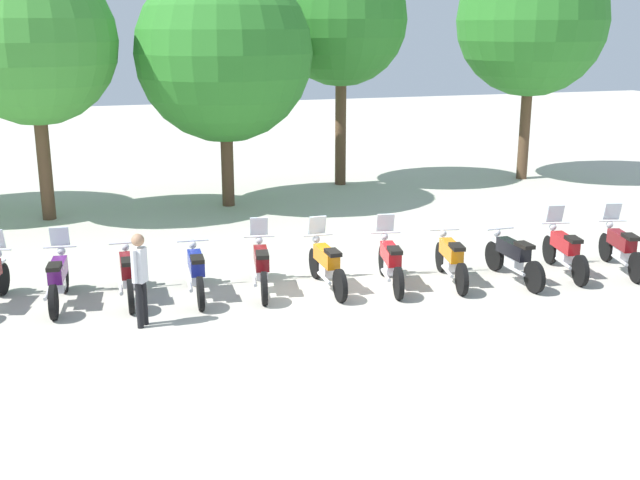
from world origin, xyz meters
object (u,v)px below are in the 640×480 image
(motorcycle_6, at_px, (390,261))
(tree_3, at_px, (341,20))
(motorcycle_4, at_px, (261,266))
(tree_2, at_px, (224,53))
(tree_4, at_px, (532,21))
(motorcycle_1, at_px, (58,278))
(motorcycle_2, at_px, (128,274))
(motorcycle_5, at_px, (326,264))
(motorcycle_10, at_px, (621,247))
(person_0, at_px, (140,273))
(tree_1, at_px, (33,42))
(motorcycle_3, at_px, (196,271))
(motorcycle_9, at_px, (564,250))
(motorcycle_8, at_px, (513,257))
(motorcycle_7, at_px, (451,259))

(motorcycle_6, bearing_deg, tree_3, -2.31)
(motorcycle_4, height_order, tree_2, tree_2)
(tree_2, bearing_deg, motorcycle_4, -96.72)
(tree_3, relative_size, tree_4, 0.95)
(motorcycle_1, bearing_deg, motorcycle_2, -87.79)
(motorcycle_5, relative_size, motorcycle_10, 1.02)
(person_0, relative_size, tree_1, 0.24)
(person_0, bearing_deg, tree_2, 104.71)
(tree_4, bearing_deg, motorcycle_3, -145.60)
(motorcycle_4, bearing_deg, person_0, 126.91)
(motorcycle_2, relative_size, tree_2, 0.32)
(motorcycle_9, xyz_separation_m, tree_2, (-5.47, 8.68, 3.86))
(motorcycle_8, bearing_deg, motorcycle_6, 79.65)
(person_0, bearing_deg, motorcycle_9, 37.32)
(motorcycle_1, height_order, motorcycle_8, motorcycle_1)
(person_0, bearing_deg, motorcycle_1, 165.13)
(person_0, distance_m, tree_1, 9.75)
(motorcycle_1, xyz_separation_m, motorcycle_8, (8.94, -1.41, -0.01))
(motorcycle_1, height_order, motorcycle_9, same)
(motorcycle_7, distance_m, motorcycle_10, 3.86)
(motorcycle_2, bearing_deg, motorcycle_8, -97.73)
(tree_3, bearing_deg, motorcycle_8, -90.05)
(motorcycle_7, relative_size, motorcycle_10, 1.01)
(motorcycle_4, xyz_separation_m, person_0, (-2.45, -1.23, 0.47))
(motorcycle_4, distance_m, motorcycle_5, 1.30)
(motorcycle_4, bearing_deg, tree_2, 3.61)
(motorcycle_4, height_order, tree_1, tree_1)
(motorcycle_9, bearing_deg, tree_2, 43.75)
(motorcycle_2, distance_m, tree_1, 8.57)
(motorcycle_10, bearing_deg, tree_4, -5.73)
(tree_3, bearing_deg, motorcycle_4, -117.63)
(motorcycle_5, distance_m, motorcycle_8, 3.90)
(tree_3, xyz_separation_m, tree_4, (6.32, -0.99, -0.02))
(motorcycle_2, height_order, motorcycle_6, motorcycle_6)
(person_0, xyz_separation_m, tree_4, (13.89, 10.01, 4.29))
(motorcycle_1, bearing_deg, tree_2, -25.78)
(motorcycle_5, height_order, tree_4, tree_4)
(motorcycle_1, xyz_separation_m, person_0, (1.38, -1.65, 0.47))
(motorcycle_1, bearing_deg, motorcycle_3, -90.77)
(person_0, bearing_deg, tree_4, 71.01)
(tree_1, height_order, tree_4, tree_4)
(motorcycle_10, distance_m, person_0, 10.13)
(motorcycle_6, xyz_separation_m, tree_4, (8.88, 9.29, 4.76))
(motorcycle_3, relative_size, motorcycle_8, 1.00)
(motorcycle_9, distance_m, tree_4, 11.91)
(motorcycle_7, xyz_separation_m, tree_1, (-7.93, 8.31, 4.21))
(tree_2, bearing_deg, motorcycle_7, -70.96)
(tree_1, bearing_deg, motorcycle_8, -43.11)
(motorcycle_3, bearing_deg, motorcycle_2, 83.45)
(motorcycle_7, distance_m, motorcycle_8, 1.31)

